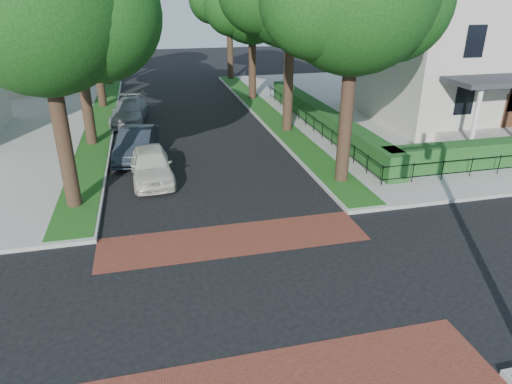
% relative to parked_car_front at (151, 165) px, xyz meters
% --- Properties ---
extents(ground, '(120.00, 120.00, 0.00)m').
position_rel_parked_car_front_xyz_m(ground, '(2.51, -9.25, -0.73)').
color(ground, black).
rests_on(ground, ground).
extents(sidewalk_ne, '(30.00, 30.00, 0.15)m').
position_rel_parked_car_front_xyz_m(sidewalk_ne, '(22.01, 9.75, -0.66)').
color(sidewalk_ne, gray).
rests_on(sidewalk_ne, ground).
extents(crosswalk_far, '(9.00, 2.20, 0.01)m').
position_rel_parked_car_front_xyz_m(crosswalk_far, '(2.51, -6.05, -0.73)').
color(crosswalk_far, maroon).
rests_on(crosswalk_far, ground).
extents(grass_strip_ne, '(1.60, 29.80, 0.02)m').
position_rel_parked_car_front_xyz_m(grass_strip_ne, '(7.91, 9.85, -0.57)').
color(grass_strip_ne, '#194D16').
rests_on(grass_strip_ne, sidewalk_ne).
extents(grass_strip_nw, '(1.60, 29.80, 0.02)m').
position_rel_parked_car_front_xyz_m(grass_strip_nw, '(-2.89, 9.85, -0.57)').
color(grass_strip_nw, '#194D16').
rests_on(grass_strip_nw, sidewalk_nw).
extents(tree_right_far, '(7.25, 6.23, 9.74)m').
position_rel_parked_car_front_xyz_m(tree_right_far, '(8.11, 14.97, 6.17)').
color(tree_right_far, black).
rests_on(tree_right_far, sidewalk_ne).
extents(tree_left_near, '(7.50, 6.45, 10.20)m').
position_rel_parked_car_front_xyz_m(tree_left_near, '(-2.89, -2.03, 6.53)').
color(tree_left_near, black).
rests_on(tree_left_near, sidewalk_nw).
extents(tree_left_far, '(7.00, 6.02, 9.86)m').
position_rel_parked_car_front_xyz_m(tree_left_far, '(-2.89, 14.96, 6.39)').
color(tree_left_far, black).
rests_on(tree_left_far, sidewalk_nw).
extents(hedge_main_road, '(1.00, 18.00, 1.20)m').
position_rel_parked_car_front_xyz_m(hedge_main_road, '(10.21, 5.75, 0.02)').
color(hedge_main_road, '#18471C').
rests_on(hedge_main_road, sidewalk_ne).
extents(fence_main_road, '(0.06, 18.00, 0.90)m').
position_rel_parked_car_front_xyz_m(fence_main_road, '(9.41, 5.75, -0.13)').
color(fence_main_road, black).
rests_on(fence_main_road, sidewalk_ne).
extents(house_victorian, '(13.00, 13.05, 12.48)m').
position_rel_parked_car_front_xyz_m(house_victorian, '(20.02, 6.66, 5.29)').
color(house_victorian, beige).
rests_on(house_victorian, sidewalk_ne).
extents(parked_car_front, '(1.97, 4.40, 1.47)m').
position_rel_parked_car_front_xyz_m(parked_car_front, '(0.00, 0.00, 0.00)').
color(parked_car_front, silver).
rests_on(parked_car_front, ground).
extents(parked_car_middle, '(2.33, 4.78, 1.51)m').
position_rel_parked_car_front_xyz_m(parked_car_middle, '(-0.61, 3.11, 0.02)').
color(parked_car_middle, '#1F252E').
rests_on(parked_car_middle, ground).
extents(parked_car_rear, '(2.60, 5.16, 1.44)m').
position_rel_parked_car_front_xyz_m(parked_car_rear, '(-1.04, 10.28, -0.02)').
color(parked_car_rear, gray).
rests_on(parked_car_rear, ground).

